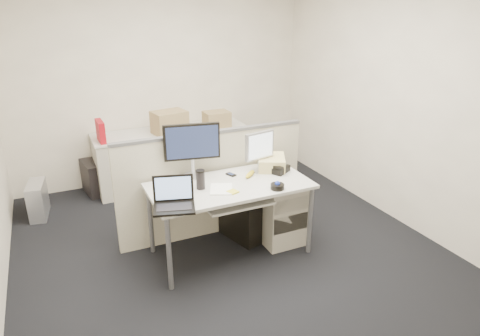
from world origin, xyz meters
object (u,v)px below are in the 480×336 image
desk (230,191)px  desk_phone (279,169)px  laptop (173,195)px  monitor_main (192,151)px

desk → desk_phone: desk_phone is taller
desk → laptop: 0.71m
desk → monitor_main: size_ratio=2.81×
desk → laptop: laptop is taller
desk → laptop: (-0.62, -0.28, 0.19)m
desk → desk_phone: 0.58m
desk → desk_phone: size_ratio=7.64×
desk → laptop: size_ratio=4.44×
desk → laptop: bearing=-155.7°
monitor_main → desk_phone: (0.82, -0.24, -0.24)m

